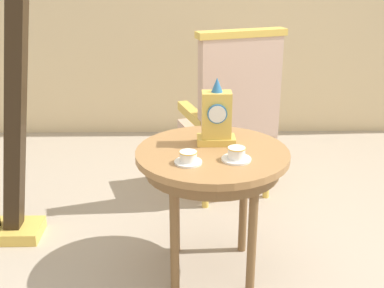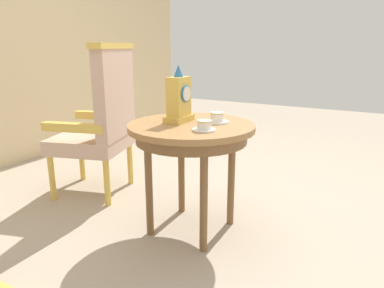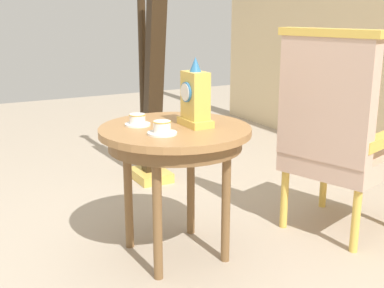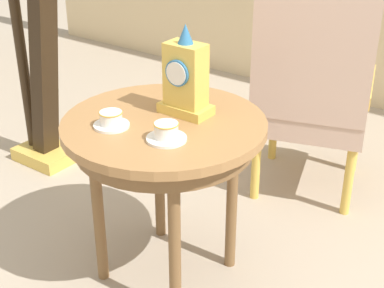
% 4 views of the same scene
% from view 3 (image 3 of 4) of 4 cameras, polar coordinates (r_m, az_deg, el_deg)
% --- Properties ---
extents(ground_plane, '(10.00, 10.00, 0.00)m').
position_cam_3_polar(ground_plane, '(2.60, -1.65, -13.29)').
color(ground_plane, tan).
extents(side_table, '(0.75, 0.75, 0.68)m').
position_cam_3_polar(side_table, '(2.47, -1.92, 0.20)').
color(side_table, '#9E7042').
rests_on(side_table, ground).
extents(teacup_left, '(0.13, 0.13, 0.06)m').
position_cam_3_polar(teacup_left, '(2.49, -6.20, 2.69)').
color(teacup_left, white).
rests_on(teacup_left, side_table).
extents(teacup_right, '(0.14, 0.14, 0.06)m').
position_cam_3_polar(teacup_right, '(2.30, -3.41, 1.77)').
color(teacup_right, white).
rests_on(teacup_right, side_table).
extents(mantel_clock, '(0.19, 0.11, 0.34)m').
position_cam_3_polar(mantel_clock, '(2.45, 0.35, 5.17)').
color(mantel_clock, gold).
rests_on(mantel_clock, side_table).
extents(armchair, '(0.68, 0.67, 1.14)m').
position_cam_3_polar(armchair, '(2.83, 15.86, 1.39)').
color(armchair, '#CCA893').
rests_on(armchair, ground).
extents(harp, '(0.40, 0.24, 1.70)m').
position_cam_3_polar(harp, '(3.58, -4.72, 6.16)').
color(harp, gold).
rests_on(harp, ground).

